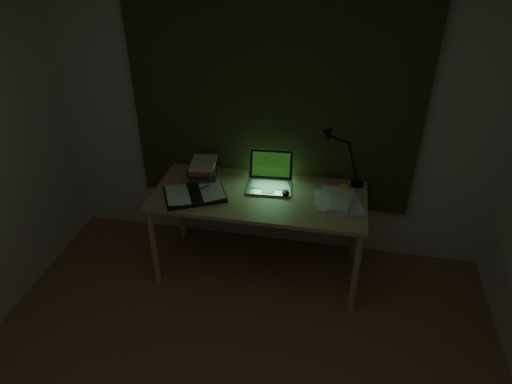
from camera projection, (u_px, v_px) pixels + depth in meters
The scene contains 11 objects.
wall_back at pixel (274, 107), 3.47m from camera, with size 3.50×0.00×2.50m, color beige.
curtain at pixel (273, 83), 3.33m from camera, with size 2.20×0.06×2.00m, color #282F17.
desk at pixel (259, 233), 3.59m from camera, with size 1.59×0.69×0.72m, color tan, non-canonical shape.
laptop at pixel (269, 174), 3.41m from camera, with size 0.34×0.38×0.24m, color silver, non-canonical shape.
open_textbook at pixel (195, 194), 3.37m from camera, with size 0.44×0.31×0.04m, color silver, non-canonical shape.
book_stack at pixel (204, 170), 3.56m from camera, with size 0.20×0.24×0.16m, color silver, non-canonical shape.
loose_papers at pixel (333, 201), 3.30m from camera, with size 0.34×0.36×0.02m, color silver, non-canonical shape.
mouse at pixel (286, 193), 3.38m from camera, with size 0.06×0.09×0.03m, color black.
sticky_yellow at pixel (343, 187), 3.47m from camera, with size 0.07×0.07×0.02m, color yellow.
sticky_pink at pixel (332, 183), 3.53m from camera, with size 0.07×0.07×0.02m, color #E85A81.
desk_lamp at pixel (361, 154), 3.37m from camera, with size 0.36×0.28×0.54m, color black, non-canonical shape.
Camera 1 is at (0.50, -1.25, 2.54)m, focal length 32.00 mm.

